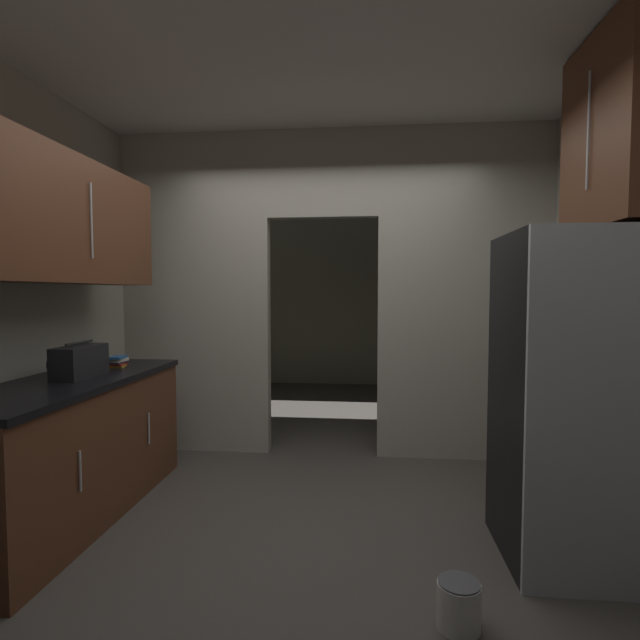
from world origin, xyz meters
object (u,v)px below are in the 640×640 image
at_px(refrigerator, 577,398).
at_px(paint_can, 459,605).
at_px(boombox, 79,361).
at_px(book_stack, 117,362).

xyz_separation_m(refrigerator, paint_can, (-0.71, -0.62, -0.77)).
height_order(boombox, book_stack, boombox).
bearing_deg(refrigerator, paint_can, -138.82).
bearing_deg(refrigerator, book_stack, 166.65).
bearing_deg(boombox, paint_can, -21.54).
relative_size(book_stack, paint_can, 0.76).
bearing_deg(book_stack, paint_can, -30.73).
height_order(boombox, paint_can, boombox).
distance_m(refrigerator, boombox, 2.95).
relative_size(boombox, book_stack, 2.58).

